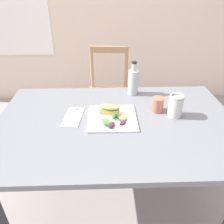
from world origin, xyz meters
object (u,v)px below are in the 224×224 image
at_px(mason_jar_iced_tea, 175,107).
at_px(cup_extra_side, 158,105).
at_px(sandwich_half_front, 109,109).
at_px(dining_table, 116,138).
at_px(chair_wooden_far, 108,93).
at_px(plate_lunch, 112,118).
at_px(fork_on_napkin, 74,115).
at_px(bottle_cold_brew, 133,83).

height_order(mason_jar_iced_tea, cup_extra_side, mason_jar_iced_tea).
bearing_deg(sandwich_half_front, mason_jar_iced_tea, -3.12).
relative_size(dining_table, chair_wooden_far, 1.56).
bearing_deg(cup_extra_side, plate_lunch, -164.42).
relative_size(chair_wooden_far, mason_jar_iced_tea, 6.55).
relative_size(plate_lunch, mason_jar_iced_tea, 2.06).
height_order(dining_table, fork_on_napkin, fork_on_napkin).
bearing_deg(cup_extra_side, bottle_cold_brew, 117.38).
bearing_deg(sandwich_half_front, cup_extra_side, 6.71).
height_order(chair_wooden_far, mason_jar_iced_tea, mason_jar_iced_tea).
height_order(plate_lunch, fork_on_napkin, plate_lunch).
height_order(bottle_cold_brew, mason_jar_iced_tea, bottle_cold_brew).
bearing_deg(mason_jar_iced_tea, chair_wooden_far, 112.95).
relative_size(fork_on_napkin, bottle_cold_brew, 0.81).
height_order(bottle_cold_brew, cup_extra_side, bottle_cold_brew).
height_order(dining_table, bottle_cold_brew, bottle_cold_brew).
bearing_deg(cup_extra_side, chair_wooden_far, 108.93).
height_order(dining_table, mason_jar_iced_tea, mason_jar_iced_tea).
bearing_deg(mason_jar_iced_tea, bottle_cold_brew, 126.10).
distance_m(chair_wooden_far, bottle_cold_brew, 0.71).
bearing_deg(cup_extra_side, dining_table, -157.57).
bearing_deg(mason_jar_iced_tea, fork_on_napkin, 178.07).
bearing_deg(cup_extra_side, sandwich_half_front, -173.29).
distance_m(chair_wooden_far, sandwich_half_front, 0.91).
distance_m(chair_wooden_far, cup_extra_side, 0.93).
distance_m(chair_wooden_far, mason_jar_iced_tea, 1.01).
height_order(fork_on_napkin, bottle_cold_brew, bottle_cold_brew).
relative_size(bottle_cold_brew, mason_jar_iced_tea, 1.72).
xyz_separation_m(dining_table, bottle_cold_brew, (0.13, 0.34, 0.20)).
xyz_separation_m(chair_wooden_far, bottle_cold_brew, (0.16, -0.59, 0.37)).
bearing_deg(dining_table, cup_extra_side, 22.43).
xyz_separation_m(chair_wooden_far, fork_on_napkin, (-0.21, -0.85, 0.30)).
distance_m(sandwich_half_front, fork_on_napkin, 0.21).
bearing_deg(mason_jar_iced_tea, sandwich_half_front, 176.88).
xyz_separation_m(chair_wooden_far, plate_lunch, (0.01, -0.90, 0.30)).
bearing_deg(mason_jar_iced_tea, dining_table, -171.77).
bearing_deg(bottle_cold_brew, chair_wooden_far, 105.27).
bearing_deg(bottle_cold_brew, sandwich_half_front, -122.05).
bearing_deg(dining_table, plate_lunch, 128.29).
height_order(dining_table, plate_lunch, plate_lunch).
xyz_separation_m(bottle_cold_brew, cup_extra_side, (0.12, -0.23, -0.04)).
height_order(dining_table, sandwich_half_front, sandwich_half_front).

